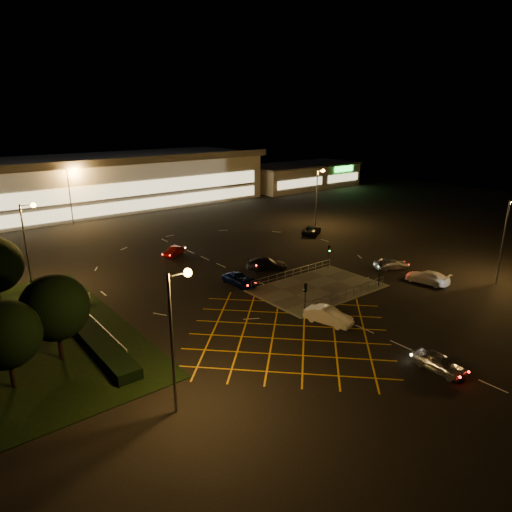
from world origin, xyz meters
TOP-DOWN VIEW (x-y plane):
  - ground at (0.00, 0.00)m, footprint 180.00×180.00m
  - pedestrian_island at (2.00, -2.00)m, footprint 14.00×9.00m
  - grass_verge at (-28.00, 6.00)m, footprint 18.00×30.00m
  - hedge at (-23.00, 6.00)m, footprint 2.00×26.00m
  - supermarket at (0.00, 61.95)m, footprint 72.00×26.50m
  - retail_unit_a at (46.00, 53.97)m, footprint 18.80×14.80m
  - retail_unit_b at (62.00, 53.96)m, footprint 14.80×14.80m
  - streetlight_sw at (-21.56, -12.00)m, footprint 1.78×0.56m
  - streetlight_se at (20.44, -14.00)m, footprint 1.78×0.56m
  - streetlight_nw at (-23.56, 18.00)m, footprint 1.78×0.56m
  - streetlight_ne at (24.44, 20.00)m, footprint 1.78×0.56m
  - streetlight_far_left at (-9.56, 48.00)m, footprint 1.78×0.56m
  - streetlight_far_right at (30.44, 50.00)m, footprint 1.78×0.56m
  - signal_sw at (-4.00, -5.99)m, footprint 0.28×0.30m
  - signal_se at (8.00, -5.99)m, footprint 0.28×0.30m
  - signal_nw at (-4.00, 1.99)m, footprint 0.28×0.30m
  - signal_ne at (8.00, 1.99)m, footprint 0.28×0.30m
  - tree_a at (-30.00, -2.00)m, footprint 5.04×5.04m
  - tree_e at (-26.00, 0.00)m, footprint 5.40×5.40m
  - car_near_silver at (-3.22, -20.27)m, footprint 1.83×4.26m
  - car_queue_white at (-3.76, -9.00)m, footprint 2.86×5.02m
  - car_left_blue at (-4.29, 4.58)m, footprint 2.42×4.94m
  - car_far_dkgrey at (1.69, 6.87)m, footprint 5.63×4.69m
  - car_right_silver at (14.48, -3.09)m, footprint 4.92×3.79m
  - car_circ_red at (-4.74, 19.80)m, footprint 3.95×3.05m
  - car_east_grey at (19.20, 16.18)m, footprint 5.66×4.76m
  - car_approach_white at (13.62, -8.78)m, footprint 2.88×5.42m

SIDE VIEW (x-z plane):
  - ground at x=0.00m, z-range 0.00..0.00m
  - grass_verge at x=-28.00m, z-range 0.00..0.08m
  - pedestrian_island at x=2.00m, z-range 0.00..0.12m
  - hedge at x=-23.00m, z-range 0.00..1.00m
  - car_circ_red at x=-4.74m, z-range 0.00..1.25m
  - car_left_blue at x=-4.29m, z-range 0.00..1.35m
  - car_near_silver at x=-3.22m, z-range 0.00..1.44m
  - car_east_grey at x=19.20m, z-range 0.00..1.44m
  - car_approach_white at x=13.62m, z-range 0.00..1.49m
  - car_far_dkgrey at x=1.69m, z-range 0.00..1.54m
  - car_queue_white at x=-3.76m, z-range 0.00..1.56m
  - car_right_silver at x=14.48m, z-range 0.00..1.57m
  - signal_sw at x=-4.00m, z-range 0.79..3.94m
  - signal_se at x=8.00m, z-range 0.79..3.94m
  - signal_nw at x=-4.00m, z-range 0.79..3.94m
  - signal_ne at x=8.00m, z-range 0.79..3.94m
  - retail_unit_a at x=46.00m, z-range 0.04..6.39m
  - retail_unit_b at x=62.00m, z-range 0.05..6.40m
  - tree_a at x=-30.00m, z-range 0.90..7.76m
  - tree_e at x=-26.00m, z-range 0.97..8.32m
  - supermarket at x=0.00m, z-range 0.06..10.56m
  - streetlight_sw at x=-21.56m, z-range 1.55..11.58m
  - streetlight_se at x=20.44m, z-range 1.55..11.58m
  - streetlight_nw at x=-23.56m, z-range 1.55..11.58m
  - streetlight_ne at x=24.44m, z-range 1.55..11.58m
  - streetlight_far_left at x=-9.56m, z-range 1.55..11.58m
  - streetlight_far_right at x=30.44m, z-range 1.55..11.58m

